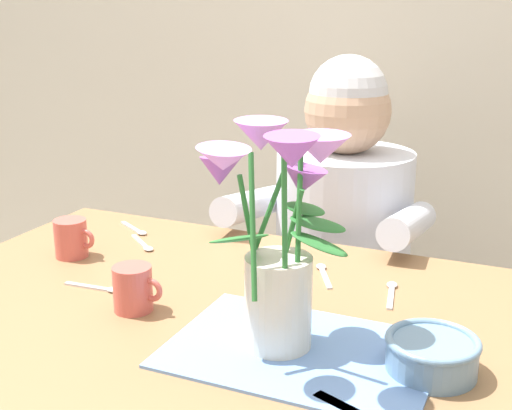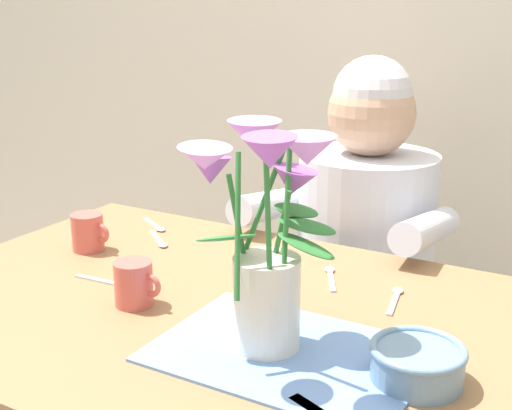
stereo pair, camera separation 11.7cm
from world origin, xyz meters
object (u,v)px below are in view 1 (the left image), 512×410
(ceramic_bowl, at_px, (432,354))
(flower_vase, at_px, (277,235))
(tea_cup, at_px, (134,289))
(coffee_cup, at_px, (72,238))
(seated_person, at_px, (341,280))

(ceramic_bowl, bearing_deg, flower_vase, -174.52)
(tea_cup, bearing_deg, ceramic_bowl, -0.45)
(ceramic_bowl, distance_m, coffee_cup, 0.79)
(seated_person, bearing_deg, ceramic_bowl, -66.11)
(flower_vase, relative_size, ceramic_bowl, 2.60)
(flower_vase, bearing_deg, tea_cup, 174.60)
(seated_person, relative_size, ceramic_bowl, 8.35)
(coffee_cup, bearing_deg, ceramic_bowl, -12.57)
(ceramic_bowl, bearing_deg, seated_person, 116.34)
(seated_person, xyz_separation_m, coffee_cup, (-0.43, -0.51, 0.22))
(seated_person, bearing_deg, tea_cup, -106.27)
(ceramic_bowl, bearing_deg, coffee_cup, 167.43)
(ceramic_bowl, height_order, coffee_cup, coffee_cup)
(flower_vase, distance_m, ceramic_bowl, 0.28)
(seated_person, distance_m, ceramic_bowl, 0.79)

